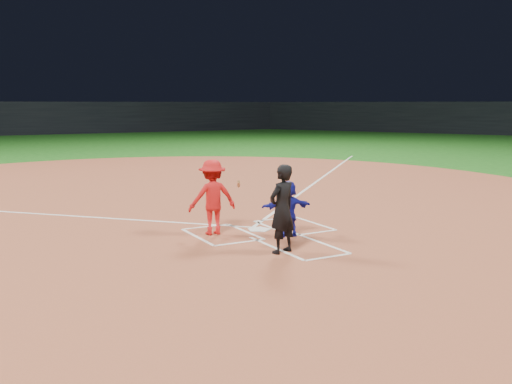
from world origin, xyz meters
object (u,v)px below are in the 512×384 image
catcher (288,208)px  batter_at_plate (212,197)px  home_plate (259,229)px  umpire (282,209)px

catcher → batter_at_plate: bearing=-28.0°
home_plate → catcher: bearing=105.8°
home_plate → catcher: (0.25, -0.89, 0.63)m
home_plate → catcher: 1.12m
home_plate → umpire: (-0.61, -2.06, 0.89)m
catcher → batter_at_plate: 1.74m
batter_at_plate → umpire: bearing=-76.5°
home_plate → umpire: umpire is taller
umpire → batter_at_plate: umpire is taller
umpire → home_plate: bearing=-123.7°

